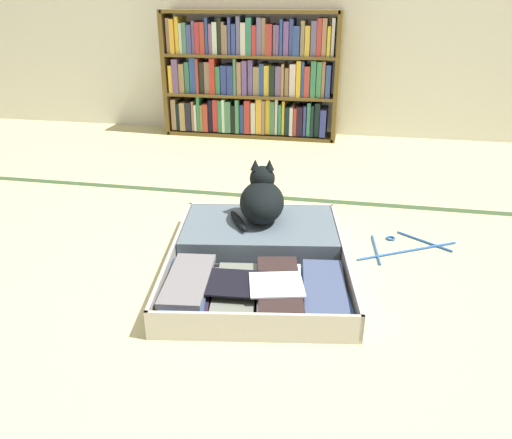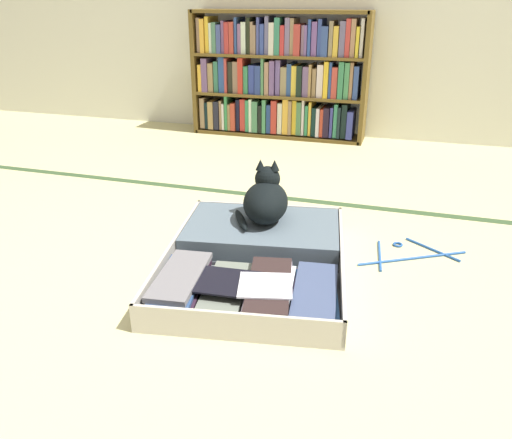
{
  "view_description": "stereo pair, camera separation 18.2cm",
  "coord_description": "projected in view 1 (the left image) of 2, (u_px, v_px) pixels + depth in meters",
  "views": [
    {
      "loc": [
        0.4,
        -1.4,
        0.95
      ],
      "look_at": [
        0.06,
        0.34,
        0.17
      ],
      "focal_mm": 35.35,
      "sensor_mm": 36.0,
      "label": 1
    },
    {
      "loc": [
        0.58,
        -1.35,
        0.95
      ],
      "look_at": [
        0.06,
        0.34,
        0.17
      ],
      "focal_mm": 35.35,
      "sensor_mm": 36.0,
      "label": 2
    }
  ],
  "objects": [
    {
      "name": "tatami_border",
      "position": [
        270.0,
        197.0,
        2.61
      ],
      "size": [
        4.8,
        0.05,
        0.0
      ],
      "color": "#334B2A",
      "rests_on": "ground_plane"
    },
    {
      "name": "ground_plane",
      "position": [
        220.0,
        303.0,
        1.71
      ],
      "size": [
        10.0,
        10.0,
        0.0
      ],
      "primitive_type": "plane",
      "color": "#C6BF86"
    },
    {
      "name": "black_cat",
      "position": [
        261.0,
        199.0,
        2.07
      ],
      "size": [
        0.26,
        0.31,
        0.25
      ],
      "color": "black",
      "rests_on": "open_suitcase"
    },
    {
      "name": "bookshelf",
      "position": [
        250.0,
        77.0,
        3.63
      ],
      "size": [
        1.27,
        0.24,
        0.88
      ],
      "color": "brown",
      "rests_on": "ground_plane"
    },
    {
      "name": "open_suitcase",
      "position": [
        258.0,
        255.0,
        1.93
      ],
      "size": [
        0.78,
        0.96,
        0.1
      ],
      "color": "#BCB5A7",
      "rests_on": "ground_plane"
    },
    {
      "name": "clothes_hanger",
      "position": [
        402.0,
        247.0,
        2.08
      ],
      "size": [
        0.41,
        0.32,
        0.01
      ],
      "color": "#2453A0",
      "rests_on": "ground_plane"
    }
  ]
}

